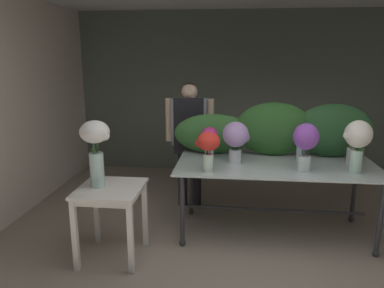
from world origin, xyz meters
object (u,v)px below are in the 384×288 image
object	(u,v)px
display_table_glass	(276,173)
vase_violet_hydrangea	(305,141)
vase_blush_freesia	(353,139)
florist	(190,131)
side_table_white	(111,198)
vase_ivory_roses	(358,140)
vase_fuchsia_ranunculus	(302,139)
vase_white_roses_tall	(96,146)
vase_scarlet_peonies	(208,146)
vase_magenta_snapdragons	(209,139)
vase_lilac_carnations	(236,138)

from	to	relation	value
display_table_glass	vase_violet_hydrangea	distance (m)	0.53
vase_blush_freesia	florist	bearing A→B (deg)	161.96
side_table_white	vase_ivory_roses	distance (m)	2.48
vase_fuchsia_ranunculus	vase_white_roses_tall	distance (m)	2.22
vase_scarlet_peonies	vase_ivory_roses	size ratio (longest dim) A/B	0.77
side_table_white	vase_magenta_snapdragons	world-z (taller)	vase_magenta_snapdragons
side_table_white	vase_blush_freesia	distance (m)	2.59
vase_scarlet_peonies	vase_lilac_carnations	xyz separation A→B (m)	(0.28, 0.34, 0.02)
vase_violet_hydrangea	vase_blush_freesia	world-z (taller)	vase_violet_hydrangea
side_table_white	florist	size ratio (longest dim) A/B	0.45
vase_scarlet_peonies	display_table_glass	bearing A→B (deg)	25.43
display_table_glass	vase_blush_freesia	xyz separation A→B (m)	(0.80, 0.09, 0.38)
florist	vase_ivory_roses	xyz separation A→B (m)	(1.78, -0.89, 0.13)
vase_scarlet_peonies	vase_fuchsia_ranunculus	size ratio (longest dim) A/B	1.00
vase_ivory_roses	vase_magenta_snapdragons	distance (m)	1.54
vase_fuchsia_ranunculus	display_table_glass	bearing A→B (deg)	-146.96
display_table_glass	florist	world-z (taller)	florist
display_table_glass	vase_fuchsia_ranunculus	xyz separation A→B (m)	(0.29, 0.19, 0.35)
vase_violet_hydrangea	vase_white_roses_tall	size ratio (longest dim) A/B	0.77
vase_scarlet_peonies	vase_magenta_snapdragons	distance (m)	0.50
display_table_glass	vase_magenta_snapdragons	bearing A→B (deg)	168.15
vase_blush_freesia	vase_ivory_roses	world-z (taller)	vase_ivory_roses
florist	vase_fuchsia_ranunculus	bearing A→B (deg)	-20.57
display_table_glass	vase_magenta_snapdragons	world-z (taller)	vase_magenta_snapdragons
vase_blush_freesia	vase_fuchsia_ranunculus	bearing A→B (deg)	168.84
vase_violet_hydrangea	vase_ivory_roses	distance (m)	0.50
display_table_glass	side_table_white	bearing A→B (deg)	-156.95
display_table_glass	vase_violet_hydrangea	xyz separation A→B (m)	(0.25, -0.22, 0.42)
vase_fuchsia_ranunculus	vase_violet_hydrangea	size ratio (longest dim) A/B	0.83
vase_ivory_roses	vase_scarlet_peonies	bearing A→B (deg)	-174.63
vase_ivory_roses	florist	bearing A→B (deg)	153.53
display_table_glass	vase_fuchsia_ranunculus	bearing A→B (deg)	33.04
vase_white_roses_tall	vase_scarlet_peonies	bearing A→B (deg)	18.88
vase_blush_freesia	vase_ivory_roses	xyz separation A→B (m)	(-0.05, -0.29, 0.06)
vase_scarlet_peonies	vase_white_roses_tall	distance (m)	1.09
florist	vase_scarlet_peonies	world-z (taller)	florist
side_table_white	vase_scarlet_peonies	size ratio (longest dim) A/B	1.79
vase_white_roses_tall	vase_violet_hydrangea	bearing A→B (deg)	13.43
vase_fuchsia_ranunculus	vase_lilac_carnations	xyz separation A→B (m)	(-0.73, -0.19, 0.03)
vase_blush_freesia	vase_scarlet_peonies	bearing A→B (deg)	-164.19
florist	vase_violet_hydrangea	size ratio (longest dim) A/B	3.30
florist	vase_scarlet_peonies	size ratio (longest dim) A/B	3.99
vase_lilac_carnations	vase_blush_freesia	bearing A→B (deg)	3.93
vase_scarlet_peonies	vase_ivory_roses	world-z (taller)	vase_ivory_roses
display_table_glass	vase_lilac_carnations	world-z (taller)	vase_lilac_carnations
florist	vase_magenta_snapdragons	world-z (taller)	florist
side_table_white	vase_fuchsia_ranunculus	size ratio (longest dim) A/B	1.79
display_table_glass	vase_white_roses_tall	size ratio (longest dim) A/B	3.35
vase_scarlet_peonies	vase_blush_freesia	size ratio (longest dim) A/B	0.91
vase_scarlet_peonies	vase_lilac_carnations	size ratio (longest dim) A/B	0.89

